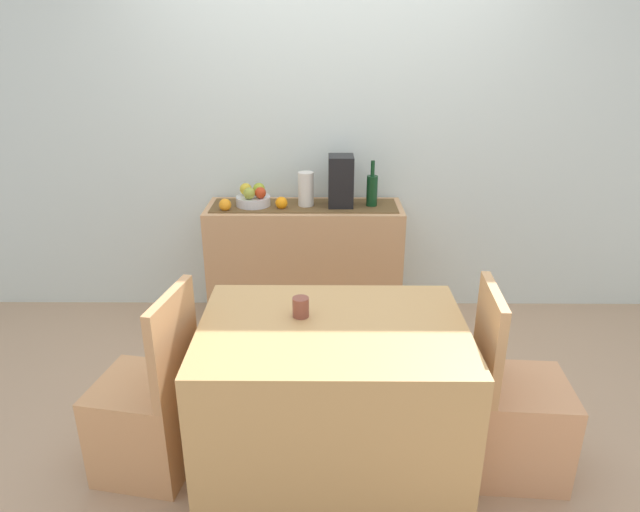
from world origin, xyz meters
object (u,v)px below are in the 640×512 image
(coffee_cup, at_px, (301,307))
(fruit_bowl, at_px, (253,201))
(sideboard_console, at_px, (305,264))
(coffee_maker, at_px, (341,181))
(ceramic_vase, at_px, (306,189))
(dining_table, at_px, (332,399))
(wine_bottle, at_px, (372,190))
(chair_near_window, at_px, (148,418))
(chair_by_corner, at_px, (516,419))

(coffee_cup, bearing_deg, fruit_bowl, 104.83)
(sideboard_console, xyz_separation_m, coffee_maker, (0.24, 0.00, 0.58))
(ceramic_vase, height_order, dining_table, ceramic_vase)
(sideboard_console, height_order, wine_bottle, wine_bottle)
(sideboard_console, distance_m, coffee_cup, 1.41)
(ceramic_vase, bearing_deg, chair_near_window, -115.02)
(wine_bottle, distance_m, chair_by_corner, 1.69)
(chair_by_corner, bearing_deg, ceramic_vase, 124.27)
(sideboard_console, xyz_separation_m, chair_by_corner, (1.00, -1.45, -0.15))
(ceramic_vase, relative_size, dining_table, 0.20)
(sideboard_console, bearing_deg, wine_bottle, 0.00)
(wine_bottle, xyz_separation_m, ceramic_vase, (-0.43, 0.00, 0.00))
(coffee_maker, relative_size, chair_near_window, 0.37)
(ceramic_vase, bearing_deg, wine_bottle, 0.00)
(sideboard_console, distance_m, coffee_maker, 0.62)
(coffee_maker, bearing_deg, chair_by_corner, -62.27)
(wine_bottle, bearing_deg, sideboard_console, 180.00)
(coffee_cup, bearing_deg, ceramic_vase, 90.72)
(ceramic_vase, distance_m, dining_table, 1.56)
(coffee_cup, bearing_deg, dining_table, -31.20)
(dining_table, xyz_separation_m, chair_near_window, (-0.83, -0.00, -0.10))
(wine_bottle, xyz_separation_m, coffee_maker, (-0.20, 0.00, 0.06))
(ceramic_vase, relative_size, chair_near_window, 0.25)
(ceramic_vase, bearing_deg, dining_table, -83.91)
(chair_near_window, bearing_deg, chair_by_corner, 0.14)
(ceramic_vase, xyz_separation_m, chair_near_window, (-0.68, -1.45, -0.67))
(fruit_bowl, relative_size, coffee_cup, 2.53)
(fruit_bowl, bearing_deg, dining_table, -70.99)
(ceramic_vase, bearing_deg, coffee_maker, 0.00)
(wine_bottle, xyz_separation_m, coffee_cup, (-0.41, -1.36, -0.15))
(chair_near_window, bearing_deg, coffee_maker, 58.12)
(dining_table, xyz_separation_m, coffee_cup, (-0.14, 0.08, 0.41))
(wine_bottle, height_order, coffee_maker, coffee_maker)
(fruit_bowl, bearing_deg, sideboard_console, 0.00)
(ceramic_vase, xyz_separation_m, dining_table, (0.15, -1.45, -0.57))
(wine_bottle, bearing_deg, coffee_maker, 180.00)
(coffee_cup, distance_m, chair_near_window, 0.87)
(sideboard_console, distance_m, fruit_bowl, 0.56)
(sideboard_console, bearing_deg, fruit_bowl, 180.00)
(chair_near_window, xyz_separation_m, chair_by_corner, (1.66, 0.00, 0.00))
(ceramic_vase, distance_m, chair_near_window, 1.74)
(fruit_bowl, xyz_separation_m, dining_table, (0.50, -1.45, -0.49))
(wine_bottle, bearing_deg, chair_by_corner, -68.90)
(fruit_bowl, height_order, coffee_cup, fruit_bowl)
(fruit_bowl, bearing_deg, coffee_maker, 0.00)
(sideboard_console, xyz_separation_m, ceramic_vase, (0.01, 0.00, 0.52))
(fruit_bowl, bearing_deg, chair_near_window, -102.92)
(wine_bottle, height_order, dining_table, wine_bottle)
(sideboard_console, height_order, chair_by_corner, chair_by_corner)
(sideboard_console, relative_size, ceramic_vase, 5.69)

